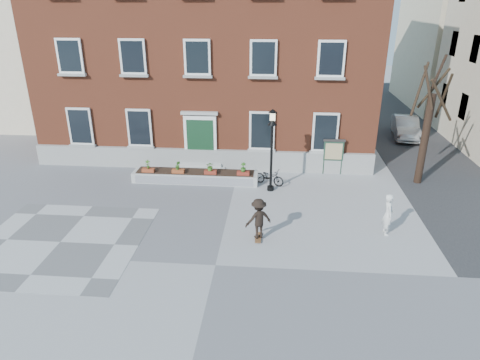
# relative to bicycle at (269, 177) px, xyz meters

# --- Properties ---
(ground) EXTENTS (100.00, 100.00, 0.00)m
(ground) POSITION_rel_bicycle_xyz_m (-1.66, -7.11, -0.40)
(ground) COLOR gray
(ground) RESTS_ON ground
(checker_patch) EXTENTS (6.00, 6.00, 0.01)m
(checker_patch) POSITION_rel_bicycle_xyz_m (-7.66, -6.11, -0.40)
(checker_patch) COLOR #5B5B5D
(checker_patch) RESTS_ON ground
(distant_building) EXTENTS (10.00, 12.00, 13.00)m
(distant_building) POSITION_rel_bicycle_xyz_m (-19.66, 12.89, 6.10)
(distant_building) COLOR beige
(distant_building) RESTS_ON ground
(bicycle) EXTENTS (1.62, 1.11, 0.81)m
(bicycle) POSITION_rel_bicycle_xyz_m (0.00, 0.00, 0.00)
(bicycle) COLOR black
(bicycle) RESTS_ON ground
(parked_car) EXTENTS (1.97, 4.29, 1.36)m
(parked_car) POSITION_rel_bicycle_xyz_m (8.71, 8.60, 0.28)
(parked_car) COLOR #AFB2B4
(parked_car) RESTS_ON ground
(bystander) EXTENTS (0.40, 0.61, 1.67)m
(bystander) POSITION_rel_bicycle_xyz_m (4.61, -4.41, 0.43)
(bystander) COLOR silver
(bystander) RESTS_ON ground
(brick_building) EXTENTS (18.40, 10.85, 12.60)m
(brick_building) POSITION_rel_bicycle_xyz_m (-3.66, 6.86, 5.90)
(brick_building) COLOR brown
(brick_building) RESTS_ON ground
(planter_assembly) EXTENTS (6.20, 1.12, 1.15)m
(planter_assembly) POSITION_rel_bicycle_xyz_m (-3.65, 0.06, -0.10)
(planter_assembly) COLOR beige
(planter_assembly) RESTS_ON ground
(bare_tree) EXTENTS (1.83, 1.83, 6.16)m
(bare_tree) POSITION_rel_bicycle_xyz_m (7.35, 0.89, 2.39)
(bare_tree) COLOR black
(bare_tree) RESTS_ON ground
(lamp_post) EXTENTS (0.40, 0.40, 3.93)m
(lamp_post) POSITION_rel_bicycle_xyz_m (0.08, -0.68, 2.14)
(lamp_post) COLOR black
(lamp_post) RESTS_ON ground
(notice_board) EXTENTS (1.10, 0.16, 1.87)m
(notice_board) POSITION_rel_bicycle_xyz_m (3.22, 1.67, 0.86)
(notice_board) COLOR #172F1E
(notice_board) RESTS_ON ground
(skateboarder) EXTENTS (1.18, 0.98, 1.66)m
(skateboarder) POSITION_rel_bicycle_xyz_m (-0.29, -5.23, 0.46)
(skateboarder) COLOR brown
(skateboarder) RESTS_ON ground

